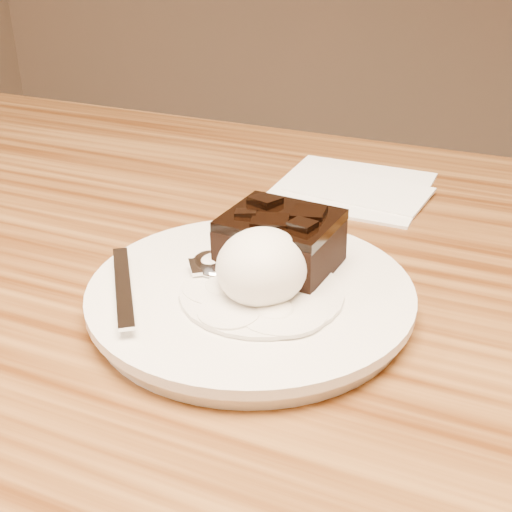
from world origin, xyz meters
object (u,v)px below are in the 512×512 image
at_px(spoon, 212,266).
at_px(napkin, 352,186).
at_px(brownie, 280,246).
at_px(ice_cream_scoop, 262,267).
at_px(plate, 251,298).

height_order(spoon, napkin, spoon).
bearing_deg(brownie, spoon, -149.23).
bearing_deg(spoon, ice_cream_scoop, -55.33).
distance_m(brownie, ice_cream_scoop, 0.04).
xyz_separation_m(plate, spoon, (-0.04, 0.01, 0.01)).
relative_size(plate, brownie, 2.97).
bearing_deg(napkin, plate, -90.41).
relative_size(spoon, napkin, 1.12).
distance_m(ice_cream_scoop, spoon, 0.05).
xyz_separation_m(ice_cream_scoop, spoon, (-0.05, 0.02, -0.02)).
height_order(ice_cream_scoop, napkin, ice_cream_scoop).
height_order(ice_cream_scoop, spoon, ice_cream_scoop).
height_order(plate, brownie, brownie).
xyz_separation_m(plate, ice_cream_scoop, (0.01, -0.01, 0.03)).
height_order(brownie, ice_cream_scoop, ice_cream_scoop).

